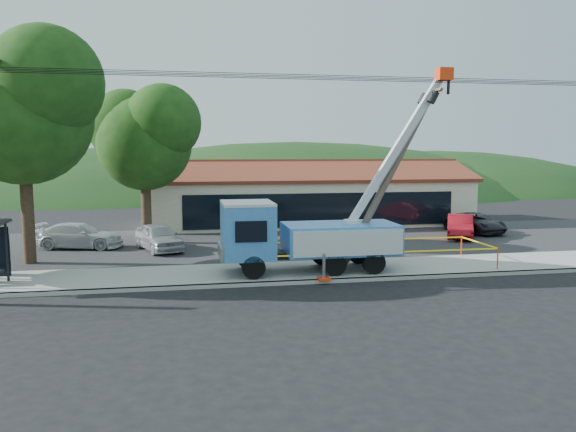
% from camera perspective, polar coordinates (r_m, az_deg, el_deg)
% --- Properties ---
extents(ground, '(120.00, 120.00, 0.00)m').
position_cam_1_polar(ground, '(20.76, 3.45, -8.21)').
color(ground, black).
rests_on(ground, ground).
extents(curb, '(60.00, 0.25, 0.15)m').
position_cam_1_polar(curb, '(22.72, 2.17, -6.69)').
color(curb, '#9D9C93').
rests_on(curb, ground).
extents(sidewalk, '(60.00, 4.00, 0.15)m').
position_cam_1_polar(sidewalk, '(24.53, 1.19, -5.67)').
color(sidewalk, '#9D9C93').
rests_on(sidewalk, ground).
extents(parking_lot, '(60.00, 12.00, 0.10)m').
position_cam_1_polar(parking_lot, '(32.27, -1.69, -2.70)').
color(parking_lot, '#28282B').
rests_on(parking_lot, ground).
extents(strip_mall, '(22.50, 8.53, 4.67)m').
position_cam_1_polar(strip_mall, '(40.57, 2.16, 1.85)').
color(strip_mall, beige).
rests_on(strip_mall, ground).
extents(tree_west_near, '(7.56, 6.72, 10.80)m').
position_cam_1_polar(tree_west_near, '(28.45, -25.45, 10.49)').
color(tree_west_near, '#332316').
rests_on(tree_west_near, ground).
extents(tree_lot, '(6.30, 5.60, 8.94)m').
position_cam_1_polar(tree_lot, '(32.54, -14.41, 8.06)').
color(tree_lot, '#332316').
rests_on(tree_lot, ground).
extents(hill_west, '(78.40, 56.00, 28.00)m').
position_cam_1_polar(hill_west, '(75.33, -18.22, 2.36)').
color(hill_west, '#143814').
rests_on(hill_west, ground).
extents(hill_center, '(89.60, 64.00, 32.00)m').
position_cam_1_polar(hill_center, '(76.11, 0.79, 2.74)').
color(hill_center, '#143814').
rests_on(hill_center, ground).
extents(hill_east, '(72.80, 52.00, 26.00)m').
position_cam_1_polar(hill_east, '(82.39, 14.58, 2.83)').
color(hill_east, '#143814').
rests_on(hill_east, ground).
extents(utility_truck, '(10.04, 4.08, 8.69)m').
position_cam_1_polar(utility_truck, '(24.03, 1.65, -1.82)').
color(utility_truck, black).
rests_on(utility_truck, ground).
extents(leaning_pole, '(4.66, 1.77, 8.58)m').
position_cam_1_polar(leaning_pole, '(25.07, 10.93, 5.39)').
color(leaning_pole, brown).
rests_on(leaning_pole, ground).
extents(caution_tape, '(11.00, 3.34, 0.96)m').
position_cam_1_polar(caution_tape, '(25.44, 7.96, -3.46)').
color(caution_tape, '#FD3A0D').
rests_on(caution_tape, ground).
extents(car_silver, '(3.02, 4.46, 1.41)m').
position_cam_1_polar(car_silver, '(30.30, -12.95, -3.59)').
color(car_silver, '#ADAFB5').
rests_on(car_silver, ground).
extents(car_red, '(3.15, 4.35, 1.37)m').
position_cam_1_polar(car_red, '(35.33, 17.03, -2.25)').
color(car_red, maroon).
rests_on(car_red, ground).
extents(car_white, '(4.92, 2.81, 1.34)m').
position_cam_1_polar(car_white, '(32.19, -20.40, -3.25)').
color(car_white, silver).
rests_on(car_white, ground).
extents(car_dark, '(2.77, 4.78, 1.25)m').
position_cam_1_polar(car_dark, '(37.76, 18.42, -1.74)').
color(car_dark, black).
rests_on(car_dark, ground).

